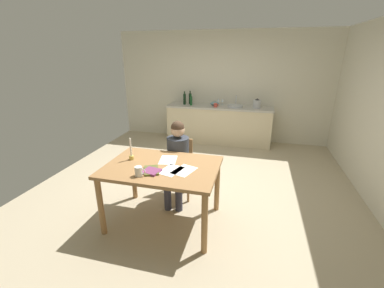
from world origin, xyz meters
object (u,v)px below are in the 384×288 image
object	(u,v)px
book_magazine	(151,170)
bottle_oil	(185,99)
teacup_on_counter	(216,105)
sink_unit	(235,106)
mixing_bowl	(215,103)
wine_glass_near_sink	(223,100)
dining_table	(162,174)
bottle_vinegar	(190,98)
book_cookery	(152,171)
bottle_wine_red	(191,101)
person_seated	(177,157)
chair_at_table	(180,165)
coffee_mug	(139,171)
stovetop_kettle	(257,104)
candlestick	(131,153)
wine_glass_by_kettle	(218,100)

from	to	relation	value
book_magazine	bottle_oil	bearing A→B (deg)	74.51
teacup_on_counter	sink_unit	bearing A→B (deg)	19.42
mixing_bowl	wine_glass_near_sink	size ratio (longest dim) A/B	1.34
sink_unit	teacup_on_counter	xyz separation A→B (m)	(-0.44, -0.15, 0.02)
dining_table	teacup_on_counter	bearing A→B (deg)	87.52
bottle_vinegar	teacup_on_counter	world-z (taller)	bottle_vinegar
dining_table	teacup_on_counter	distance (m)	3.15
book_cookery	bottle_oil	bearing A→B (deg)	110.27
wine_glass_near_sink	teacup_on_counter	world-z (taller)	wine_glass_near_sink
dining_table	bottle_vinegar	xyz separation A→B (m)	(-0.54, 3.38, 0.34)
bottle_wine_red	wine_glass_near_sink	size ratio (longest dim) A/B	1.70
person_seated	teacup_on_counter	xyz separation A→B (m)	(0.12, 2.57, 0.27)
chair_at_table	book_cookery	bearing A→B (deg)	-92.99
bottle_oil	wine_glass_near_sink	bearing A→B (deg)	10.08
coffee_mug	stovetop_kettle	world-z (taller)	stovetop_kettle
bottle_vinegar	chair_at_table	bearing A→B (deg)	-78.53
bottle_oil	bottle_wine_red	xyz separation A→B (m)	(0.18, -0.06, -0.02)
book_magazine	mixing_bowl	xyz separation A→B (m)	(0.14, 3.51, 0.14)
dining_table	book_magazine	world-z (taller)	book_magazine
bottle_oil	bottle_wine_red	world-z (taller)	bottle_oil
dining_table	sink_unit	bearing A→B (deg)	80.13
candlestick	wine_glass_near_sink	xyz separation A→B (m)	(0.70, 3.36, 0.13)
dining_table	teacup_on_counter	xyz separation A→B (m)	(0.14, 3.14, 0.26)
sink_unit	bottle_vinegar	size ratio (longest dim) A/B	1.14
person_seated	wine_glass_near_sink	bearing A→B (deg)	85.16
mixing_bowl	wine_glass_near_sink	xyz separation A→B (m)	(0.17, 0.11, 0.06)
person_seated	wine_glass_by_kettle	world-z (taller)	person_seated
candlestick	teacup_on_counter	bearing A→B (deg)	79.20
chair_at_table	book_magazine	bearing A→B (deg)	-93.90
candlestick	sink_unit	world-z (taller)	sink_unit
stovetop_kettle	wine_glass_near_sink	size ratio (longest dim) A/B	1.43
dining_table	candlestick	size ratio (longest dim) A/B	4.73
candlestick	bottle_wine_red	world-z (taller)	bottle_wine_red
candlestick	wine_glass_near_sink	world-z (taller)	candlestick
candlestick	wine_glass_by_kettle	bearing A→B (deg)	79.89
chair_at_table	wine_glass_near_sink	distance (m)	2.78
coffee_mug	teacup_on_counter	bearing A→B (deg)	85.25
wine_glass_near_sink	candlestick	bearing A→B (deg)	-101.80
mixing_bowl	wine_glass_by_kettle	distance (m)	0.14
book_cookery	wine_glass_near_sink	xyz separation A→B (m)	(0.30, 3.64, 0.20)
bottle_oil	mixing_bowl	world-z (taller)	bottle_oil
coffee_mug	wine_glass_near_sink	xyz separation A→B (m)	(0.41, 3.75, 0.16)
bottle_oil	dining_table	bearing A→B (deg)	-78.71
dining_table	sink_unit	distance (m)	3.35
sink_unit	mixing_bowl	world-z (taller)	sink_unit
mixing_bowl	candlestick	bearing A→B (deg)	-99.26
person_seated	bottle_oil	xyz separation A→B (m)	(-0.67, 2.70, 0.36)
wine_glass_near_sink	coffee_mug	bearing A→B (deg)	-96.16
chair_at_table	stovetop_kettle	bearing A→B (deg)	67.46
dining_table	coffee_mug	world-z (taller)	coffee_mug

